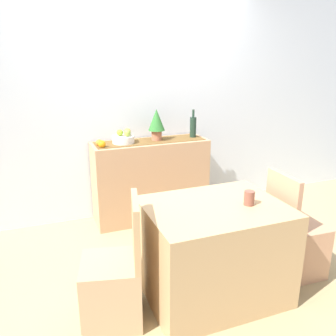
{
  "coord_description": "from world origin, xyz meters",
  "views": [
    {
      "loc": [
        -1.12,
        -2.63,
        1.77
      ],
      "look_at": [
        0.02,
        0.35,
        0.76
      ],
      "focal_mm": 37.76,
      "sensor_mm": 36.0,
      "label": 1
    }
  ],
  "objects_px": {
    "potted_plant": "(157,122)",
    "sideboard_console": "(151,180)",
    "chair_near_window": "(114,285)",
    "chair_by_corner": "(294,244)",
    "fruit_bowl": "(123,139)",
    "wine_bottle": "(193,127)",
    "coffee_cup": "(249,198)",
    "dining_table": "(213,251)"
  },
  "relations": [
    {
      "from": "dining_table",
      "to": "potted_plant",
      "type": "bearing_deg",
      "value": 87.42
    },
    {
      "from": "wine_bottle",
      "to": "dining_table",
      "type": "bearing_deg",
      "value": -108.73
    },
    {
      "from": "coffee_cup",
      "to": "chair_by_corner",
      "type": "relative_size",
      "value": 0.12
    },
    {
      "from": "fruit_bowl",
      "to": "chair_by_corner",
      "type": "relative_size",
      "value": 0.26
    },
    {
      "from": "dining_table",
      "to": "chair_near_window",
      "type": "distance_m",
      "value": 0.78
    },
    {
      "from": "sideboard_console",
      "to": "fruit_bowl",
      "type": "relative_size",
      "value": 5.48
    },
    {
      "from": "sideboard_console",
      "to": "dining_table",
      "type": "distance_m",
      "value": 1.47
    },
    {
      "from": "fruit_bowl",
      "to": "chair_near_window",
      "type": "bearing_deg",
      "value": -107.5
    },
    {
      "from": "wine_bottle",
      "to": "fruit_bowl",
      "type": "bearing_deg",
      "value": -180.0
    },
    {
      "from": "sideboard_console",
      "to": "chair_near_window",
      "type": "bearing_deg",
      "value": -117.25
    },
    {
      "from": "fruit_bowl",
      "to": "wine_bottle",
      "type": "distance_m",
      "value": 0.81
    },
    {
      "from": "sideboard_console",
      "to": "coffee_cup",
      "type": "distance_m",
      "value": 1.6
    },
    {
      "from": "sideboard_console",
      "to": "potted_plant",
      "type": "distance_m",
      "value": 0.65
    },
    {
      "from": "coffee_cup",
      "to": "chair_by_corner",
      "type": "xyz_separation_m",
      "value": [
        0.53,
        0.07,
        -0.53
      ]
    },
    {
      "from": "sideboard_console",
      "to": "fruit_bowl",
      "type": "height_order",
      "value": "fruit_bowl"
    },
    {
      "from": "sideboard_console",
      "to": "chair_by_corner",
      "type": "height_order",
      "value": "chair_by_corner"
    },
    {
      "from": "sideboard_console",
      "to": "dining_table",
      "type": "relative_size",
      "value": 1.24
    },
    {
      "from": "coffee_cup",
      "to": "chair_near_window",
      "type": "xyz_separation_m",
      "value": [
        -1.01,
        0.07,
        -0.53
      ]
    },
    {
      "from": "wine_bottle",
      "to": "chair_near_window",
      "type": "relative_size",
      "value": 0.35
    },
    {
      "from": "potted_plant",
      "to": "coffee_cup",
      "type": "height_order",
      "value": "potted_plant"
    },
    {
      "from": "fruit_bowl",
      "to": "wine_bottle",
      "type": "relative_size",
      "value": 0.73
    },
    {
      "from": "potted_plant",
      "to": "chair_by_corner",
      "type": "xyz_separation_m",
      "value": [
        0.7,
        -1.47,
        -0.83
      ]
    },
    {
      "from": "dining_table",
      "to": "coffee_cup",
      "type": "xyz_separation_m",
      "value": [
        0.24,
        -0.07,
        0.42
      ]
    },
    {
      "from": "fruit_bowl",
      "to": "coffee_cup",
      "type": "distance_m",
      "value": 1.64
    },
    {
      "from": "potted_plant",
      "to": "coffee_cup",
      "type": "distance_m",
      "value": 1.58
    },
    {
      "from": "chair_near_window",
      "to": "chair_by_corner",
      "type": "xyz_separation_m",
      "value": [
        1.54,
        0.0,
        0.0
      ]
    },
    {
      "from": "sideboard_console",
      "to": "coffee_cup",
      "type": "bearing_deg",
      "value": -80.99
    },
    {
      "from": "dining_table",
      "to": "chair_by_corner",
      "type": "relative_size",
      "value": 1.12
    },
    {
      "from": "chair_by_corner",
      "to": "wine_bottle",
      "type": "bearing_deg",
      "value": 100.41
    },
    {
      "from": "wine_bottle",
      "to": "dining_table",
      "type": "relative_size",
      "value": 0.31
    },
    {
      "from": "potted_plant",
      "to": "chair_near_window",
      "type": "height_order",
      "value": "potted_plant"
    },
    {
      "from": "dining_table",
      "to": "coffee_cup",
      "type": "relative_size",
      "value": 9.5
    },
    {
      "from": "dining_table",
      "to": "sideboard_console",
      "type": "bearing_deg",
      "value": 90.37
    },
    {
      "from": "sideboard_console",
      "to": "potted_plant",
      "type": "height_order",
      "value": "potted_plant"
    },
    {
      "from": "potted_plant",
      "to": "coffee_cup",
      "type": "relative_size",
      "value": 3.22
    },
    {
      "from": "fruit_bowl",
      "to": "potted_plant",
      "type": "distance_m",
      "value": 0.4
    },
    {
      "from": "fruit_bowl",
      "to": "chair_by_corner",
      "type": "xyz_separation_m",
      "value": [
        1.07,
        -1.47,
        -0.67
      ]
    },
    {
      "from": "sideboard_console",
      "to": "wine_bottle",
      "type": "height_order",
      "value": "wine_bottle"
    },
    {
      "from": "coffee_cup",
      "to": "chair_near_window",
      "type": "distance_m",
      "value": 1.14
    },
    {
      "from": "potted_plant",
      "to": "sideboard_console",
      "type": "bearing_deg",
      "value": 180.0
    },
    {
      "from": "sideboard_console",
      "to": "coffee_cup",
      "type": "xyz_separation_m",
      "value": [
        0.25,
        -1.55,
        0.35
      ]
    },
    {
      "from": "fruit_bowl",
      "to": "wine_bottle",
      "type": "bearing_deg",
      "value": 0.0
    }
  ]
}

